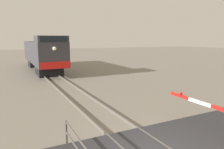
# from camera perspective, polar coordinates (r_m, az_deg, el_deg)

# --- Properties ---
(locomotive) EXTENTS (2.89, 14.90, 4.12)m
(locomotive) POSITION_cam_1_polar(r_m,az_deg,el_deg) (27.22, -18.18, 5.47)
(locomotive) COLOR black
(locomotive) RESTS_ON ground_plane
(guard_railing) EXTENTS (0.08, 2.37, 0.95)m
(guard_railing) POSITION_cam_1_polar(r_m,az_deg,el_deg) (6.97, -9.75, -17.84)
(guard_railing) COLOR #4C4742
(guard_railing) RESTS_ON ground_plane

